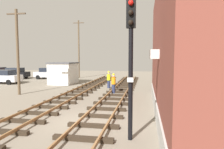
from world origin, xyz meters
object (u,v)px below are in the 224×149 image
at_px(parked_car_black, 15,73).
at_px(track_worker_distant, 114,83).
at_px(utility_pole_far, 79,48).
at_px(signal_mast, 131,53).
at_px(brick_building, 218,48).
at_px(control_hut, 64,73).
at_px(track_worker_foreground, 109,80).
at_px(parked_car_white, 4,77).
at_px(parked_car_silver, 48,73).
at_px(utility_pole_near, 18,50).

relative_size(parked_car_black, track_worker_distant, 2.25).
xyz_separation_m(utility_pole_far, track_worker_distant, (7.99, -13.25, -3.98)).
bearing_deg(signal_mast, brick_building, 42.22).
bearing_deg(track_worker_distant, utility_pole_far, 121.09).
bearing_deg(control_hut, brick_building, -40.16).
relative_size(control_hut, utility_pole_far, 0.40).
bearing_deg(track_worker_foreground, parked_car_white, 174.25).
distance_m(control_hut, utility_pole_far, 8.21).
distance_m(parked_car_silver, utility_pole_far, 6.31).
height_order(utility_pole_near, utility_pole_far, utility_pole_far).
bearing_deg(utility_pole_far, track_worker_distant, -58.91).
xyz_separation_m(brick_building, utility_pole_near, (-15.22, 4.12, 0.11)).
bearing_deg(brick_building, parked_car_black, 145.99).
bearing_deg(track_worker_foreground, utility_pole_near, -143.75).
bearing_deg(utility_pole_near, parked_car_silver, 106.86).
xyz_separation_m(control_hut, utility_pole_far, (-0.50, 7.40, 3.52)).
height_order(brick_building, utility_pole_near, brick_building).
bearing_deg(track_worker_distant, brick_building, -42.37).
xyz_separation_m(brick_building, track_worker_foreground, (-7.98, 9.43, -2.94)).
distance_m(signal_mast, utility_pole_near, 13.50).
bearing_deg(brick_building, track_worker_distant, 137.63).
relative_size(signal_mast, track_worker_distant, 2.97).
relative_size(brick_building, parked_car_black, 3.53).
distance_m(control_hut, parked_car_black, 11.06).
bearing_deg(parked_car_black, utility_pole_near, -53.14).
distance_m(parked_car_white, track_worker_foreground, 14.10).
distance_m(parked_car_white, track_worker_distant, 15.74).
relative_size(utility_pole_far, track_worker_foreground, 5.04).
bearing_deg(control_hut, parked_car_white, -170.04).
xyz_separation_m(signal_mast, parked_car_silver, (-14.65, 21.34, -2.58)).
bearing_deg(track_worker_distant, parked_car_white, 163.32).
bearing_deg(control_hut, utility_pole_near, -95.67).
height_order(brick_building, control_hut, brick_building).
bearing_deg(signal_mast, parked_car_white, 139.43).
bearing_deg(brick_building, parked_car_silver, 138.09).
xyz_separation_m(parked_car_silver, parked_car_white, (-2.82, -6.39, 0.00)).
distance_m(signal_mast, track_worker_distant, 11.01).
xyz_separation_m(control_hut, track_worker_distant, (7.49, -5.85, -0.46)).
distance_m(brick_building, utility_pole_far, 24.63).
distance_m(utility_pole_near, utility_pole_far, 15.48).
xyz_separation_m(utility_pole_near, utility_pole_far, (0.30, 15.45, 0.94)).
xyz_separation_m(parked_car_white, utility_pole_far, (7.09, 8.73, 4.01)).
bearing_deg(parked_car_black, utility_pole_far, 17.32).
bearing_deg(utility_pole_near, parked_car_black, 126.86).
bearing_deg(control_hut, track_worker_distant, -37.99).
bearing_deg(utility_pole_near, track_worker_distant, 14.89).
xyz_separation_m(parked_car_silver, track_worker_distant, (12.26, -10.90, 0.03)).
relative_size(parked_car_white, utility_pole_near, 0.56).
xyz_separation_m(signal_mast, parked_car_white, (-17.47, 14.96, -2.58)).
relative_size(brick_building, parked_car_silver, 3.53).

